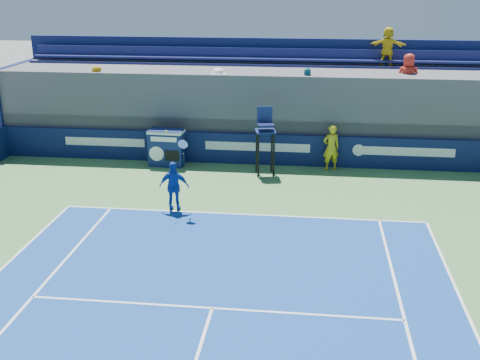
# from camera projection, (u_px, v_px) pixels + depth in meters

# --- Properties ---
(ball_person) EXTENTS (0.72, 0.58, 1.72)m
(ball_person) POSITION_uv_depth(u_px,v_px,m) (331.00, 148.00, 22.19)
(ball_person) COLOR gold
(ball_person) RESTS_ON apron
(back_hoarding) EXTENTS (20.40, 0.21, 1.20)m
(back_hoarding) POSITION_uv_depth(u_px,v_px,m) (257.00, 149.00, 22.99)
(back_hoarding) COLOR #0B1542
(back_hoarding) RESTS_ON ground
(match_clock) EXTENTS (1.36, 0.80, 1.40)m
(match_clock) POSITION_uv_depth(u_px,v_px,m) (167.00, 147.00, 22.80)
(match_clock) COLOR #101D54
(match_clock) RESTS_ON ground
(umpire_chair) EXTENTS (0.83, 0.83, 2.48)m
(umpire_chair) POSITION_uv_depth(u_px,v_px,m) (265.00, 134.00, 21.51)
(umpire_chair) COLOR black
(umpire_chair) RESTS_ON ground
(tennis_player) EXTENTS (0.96, 0.41, 2.57)m
(tennis_player) POSITION_uv_depth(u_px,v_px,m) (174.00, 186.00, 18.34)
(tennis_player) COLOR #143EA2
(tennis_player) RESTS_ON apron
(stadium_seating) EXTENTS (21.00, 4.05, 4.96)m
(stadium_seating) POSITION_uv_depth(u_px,v_px,m) (263.00, 106.00, 24.51)
(stadium_seating) COLOR #4E4E53
(stadium_seating) RESTS_ON ground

